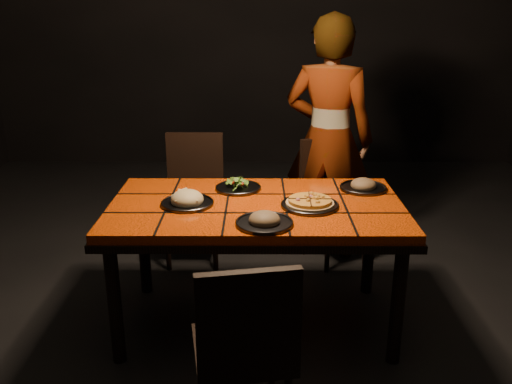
{
  "coord_description": "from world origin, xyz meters",
  "views": [
    {
      "loc": [
        0.01,
        -2.79,
        1.77
      ],
      "look_at": [
        -0.0,
        -0.02,
        0.82
      ],
      "focal_mm": 38.0,
      "sensor_mm": 36.0,
      "label": 1
    }
  ],
  "objects_px": {
    "plate_pizza": "(310,203)",
    "plate_pasta": "(187,200)",
    "chair_near": "(245,344)",
    "diner": "(329,139)",
    "chair_far_right": "(331,191)",
    "chair_far_left": "(194,189)",
    "dining_table": "(256,216)"
  },
  "relations": [
    {
      "from": "chair_near",
      "to": "chair_far_right",
      "type": "xyz_separation_m",
      "value": [
        0.58,
        1.88,
        0.0
      ]
    },
    {
      "from": "dining_table",
      "to": "plate_pizza",
      "type": "height_order",
      "value": "plate_pizza"
    },
    {
      "from": "dining_table",
      "to": "chair_far_left",
      "type": "relative_size",
      "value": 1.78
    },
    {
      "from": "plate_pizza",
      "to": "plate_pasta",
      "type": "bearing_deg",
      "value": 177.64
    },
    {
      "from": "diner",
      "to": "plate_pizza",
      "type": "bearing_deg",
      "value": 97.57
    },
    {
      "from": "chair_far_left",
      "to": "dining_table",
      "type": "bearing_deg",
      "value": -63.3
    },
    {
      "from": "chair_far_right",
      "to": "diner",
      "type": "height_order",
      "value": "diner"
    },
    {
      "from": "dining_table",
      "to": "diner",
      "type": "bearing_deg",
      "value": 62.86
    },
    {
      "from": "chair_far_left",
      "to": "chair_far_right",
      "type": "bearing_deg",
      "value": 1.0
    },
    {
      "from": "diner",
      "to": "chair_far_left",
      "type": "bearing_deg",
      "value": 24.41
    },
    {
      "from": "plate_pizza",
      "to": "chair_far_left",
      "type": "bearing_deg",
      "value": 127.12
    },
    {
      "from": "chair_far_right",
      "to": "plate_pizza",
      "type": "bearing_deg",
      "value": -129.07
    },
    {
      "from": "chair_near",
      "to": "chair_far_right",
      "type": "height_order",
      "value": "chair_far_right"
    },
    {
      "from": "dining_table",
      "to": "chair_far_right",
      "type": "xyz_separation_m",
      "value": [
        0.54,
        0.93,
        -0.17
      ]
    },
    {
      "from": "chair_near",
      "to": "plate_pasta",
      "type": "distance_m",
      "value": 1.02
    },
    {
      "from": "chair_near",
      "to": "chair_far_left",
      "type": "bearing_deg",
      "value": -87.7
    },
    {
      "from": "diner",
      "to": "plate_pizza",
      "type": "distance_m",
      "value": 1.09
    },
    {
      "from": "dining_table",
      "to": "diner",
      "type": "distance_m",
      "value": 1.15
    },
    {
      "from": "diner",
      "to": "plate_pasta",
      "type": "height_order",
      "value": "diner"
    },
    {
      "from": "dining_table",
      "to": "plate_pasta",
      "type": "height_order",
      "value": "plate_pasta"
    },
    {
      "from": "chair_near",
      "to": "plate_pizza",
      "type": "xyz_separation_m",
      "value": [
        0.33,
        0.9,
        0.27
      ]
    },
    {
      "from": "chair_far_left",
      "to": "diner",
      "type": "bearing_deg",
      "value": 5.37
    },
    {
      "from": "plate_pasta",
      "to": "chair_far_left",
      "type": "bearing_deg",
      "value": 94.64
    },
    {
      "from": "chair_far_left",
      "to": "plate_pasta",
      "type": "bearing_deg",
      "value": -84.73
    },
    {
      "from": "chair_near",
      "to": "chair_far_left",
      "type": "height_order",
      "value": "chair_far_left"
    },
    {
      "from": "chair_far_right",
      "to": "diner",
      "type": "xyz_separation_m",
      "value": [
        -0.02,
        0.07,
        0.37
      ]
    },
    {
      "from": "chair_far_right",
      "to": "plate_pasta",
      "type": "height_order",
      "value": "chair_far_right"
    },
    {
      "from": "dining_table",
      "to": "chair_near",
      "type": "xyz_separation_m",
      "value": [
        -0.04,
        -0.95,
        -0.17
      ]
    },
    {
      "from": "plate_pizza",
      "to": "plate_pasta",
      "type": "xyz_separation_m",
      "value": [
        -0.66,
        0.03,
        0.01
      ]
    },
    {
      "from": "chair_far_left",
      "to": "plate_pizza",
      "type": "distance_m",
      "value": 1.25
    },
    {
      "from": "chair_near",
      "to": "chair_far_left",
      "type": "distance_m",
      "value": 1.92
    },
    {
      "from": "chair_near",
      "to": "plate_pasta",
      "type": "relative_size",
      "value": 3.04
    }
  ]
}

